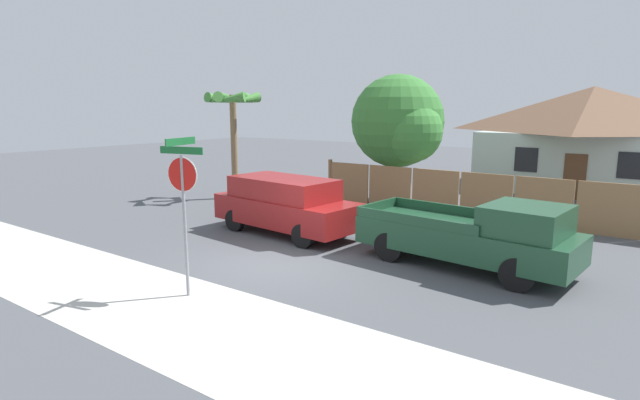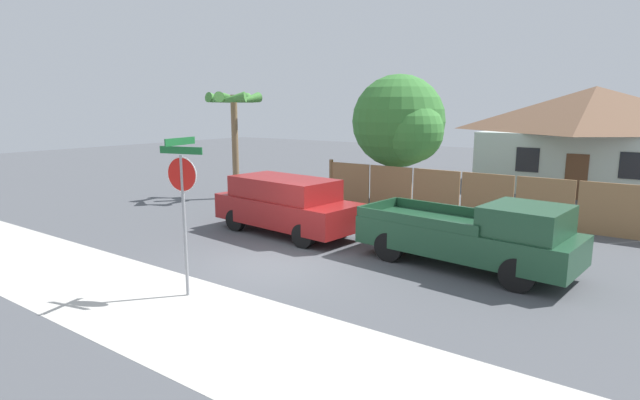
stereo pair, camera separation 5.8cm
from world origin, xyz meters
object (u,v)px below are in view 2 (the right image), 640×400
(house, at_px, (592,136))
(palm_tree, at_px, (234,108))
(oak_tree, at_px, (401,124))
(stop_sign, at_px, (183,189))
(orange_pickup, at_px, (475,235))
(red_suv, at_px, (286,204))

(house, bearing_deg, palm_tree, -135.99)
(oak_tree, bearing_deg, house, 56.29)
(palm_tree, relative_size, stop_sign, 1.37)
(orange_pickup, bearing_deg, oak_tree, 134.82)
(palm_tree, xyz_separation_m, stop_sign, (7.53, -9.01, -1.62))
(oak_tree, distance_m, palm_tree, 7.19)
(orange_pickup, xyz_separation_m, stop_sign, (-4.39, -5.34, 1.45))
(house, height_order, oak_tree, oak_tree)
(red_suv, bearing_deg, palm_tree, 154.04)
(palm_tree, distance_m, red_suv, 7.50)
(house, height_order, red_suv, house)
(palm_tree, relative_size, orange_pickup, 0.83)
(oak_tree, relative_size, orange_pickup, 0.96)
(palm_tree, xyz_separation_m, red_suv, (5.85, -3.64, -2.97))
(red_suv, bearing_deg, oak_tree, 90.82)
(house, relative_size, oak_tree, 1.85)
(red_suv, relative_size, orange_pickup, 0.91)
(palm_tree, bearing_deg, stop_sign, -50.09)
(house, xyz_separation_m, stop_sign, (-4.78, -20.91, -0.27))
(orange_pickup, bearing_deg, palm_tree, 168.79)
(oak_tree, distance_m, stop_sign, 12.20)
(red_suv, bearing_deg, orange_pickup, 5.59)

